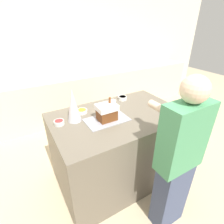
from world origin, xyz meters
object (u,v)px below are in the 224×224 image
(decorative_tree, at_px, (73,105))
(person, at_px, (178,161))
(gingerbread_house, at_px, (107,112))
(candy_bowl_behind_tray, at_px, (82,111))
(candy_bowl_near_tray_right, at_px, (122,98))
(candy_bowl_front_corner, at_px, (112,102))
(baking_tray, at_px, (107,120))
(candy_bowl_center_rear, at_px, (59,122))

(decorative_tree, bearing_deg, person, -56.32)
(gingerbread_house, relative_size, decorative_tree, 0.65)
(decorative_tree, xyz_separation_m, candy_bowl_behind_tray, (0.13, 0.12, -0.16))
(candy_bowl_near_tray_right, bearing_deg, gingerbread_house, -140.25)
(candy_bowl_front_corner, relative_size, person, 0.06)
(candy_bowl_near_tray_right, bearing_deg, baking_tray, -140.26)
(candy_bowl_center_rear, xyz_separation_m, candy_bowl_near_tray_right, (0.90, 0.20, 0.00))
(baking_tray, distance_m, person, 0.80)
(baking_tray, bearing_deg, candy_bowl_near_tray_right, 39.74)
(baking_tray, xyz_separation_m, candy_bowl_behind_tray, (-0.17, 0.29, 0.02))
(baking_tray, relative_size, decorative_tree, 1.27)
(gingerbread_house, distance_m, person, 0.82)
(candy_bowl_behind_tray, bearing_deg, candy_bowl_near_tray_right, 7.10)
(candy_bowl_behind_tray, xyz_separation_m, person, (0.47, -1.02, -0.14))
(decorative_tree, bearing_deg, candy_bowl_near_tray_right, 15.16)
(gingerbread_house, bearing_deg, baking_tray, -152.92)
(candy_bowl_center_rear, xyz_separation_m, person, (0.76, -0.90, -0.15))
(gingerbread_house, relative_size, candy_bowl_behind_tray, 1.89)
(baking_tray, distance_m, candy_bowl_behind_tray, 0.34)
(gingerbread_house, height_order, person, person)
(candy_bowl_behind_tray, height_order, candy_bowl_center_rear, candy_bowl_center_rear)
(gingerbread_house, height_order, candy_bowl_front_corner, gingerbread_house)
(person, bearing_deg, gingerbread_house, 111.94)
(candy_bowl_near_tray_right, bearing_deg, candy_bowl_front_corner, -172.40)
(baking_tray, bearing_deg, gingerbread_house, 27.08)
(baking_tray, xyz_separation_m, decorative_tree, (-0.30, 0.16, 0.18))
(candy_bowl_behind_tray, xyz_separation_m, candy_bowl_front_corner, (0.44, 0.05, -0.00))
(decorative_tree, relative_size, candy_bowl_front_corner, 3.92)
(candy_bowl_behind_tray, relative_size, candy_bowl_front_corner, 1.35)
(decorative_tree, bearing_deg, candy_bowl_front_corner, 17.35)
(decorative_tree, height_order, candy_bowl_center_rear, decorative_tree)
(gingerbread_house, relative_size, candy_bowl_front_corner, 2.55)
(gingerbread_house, distance_m, candy_bowl_near_tray_right, 0.57)
(baking_tray, xyz_separation_m, candy_bowl_front_corner, (0.27, 0.34, 0.02))
(gingerbread_house, relative_size, candy_bowl_near_tray_right, 2.05)
(candy_bowl_front_corner, bearing_deg, person, -88.42)
(gingerbread_house, xyz_separation_m, person, (0.29, -0.73, -0.22))
(gingerbread_house, height_order, candy_bowl_center_rear, gingerbread_house)
(candy_bowl_center_rear, relative_size, candy_bowl_near_tray_right, 0.92)
(candy_bowl_behind_tray, distance_m, person, 1.13)
(baking_tray, bearing_deg, candy_bowl_center_rear, 160.52)
(decorative_tree, relative_size, candy_bowl_center_rear, 3.44)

